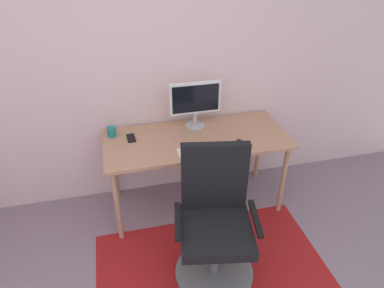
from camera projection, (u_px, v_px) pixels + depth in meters
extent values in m
cube|color=silver|center=(128.00, 65.00, 2.95)|extent=(6.00, 0.10, 2.60)
cube|color=maroon|center=(210.00, 264.00, 2.78)|extent=(1.79, 1.01, 0.01)
cube|color=tan|center=(197.00, 139.00, 3.02)|extent=(1.59, 0.68, 0.03)
cylinder|color=tan|center=(117.00, 206.00, 2.84)|extent=(0.04, 0.04, 0.71)
cylinder|color=tan|center=(283.00, 180.00, 3.13)|extent=(0.04, 0.04, 0.71)
cylinder|color=tan|center=(114.00, 167.00, 3.30)|extent=(0.04, 0.04, 0.71)
cylinder|color=tan|center=(259.00, 147.00, 3.59)|extent=(0.04, 0.04, 0.71)
cylinder|color=#B2B2B7|center=(195.00, 125.00, 3.18)|extent=(0.18, 0.18, 0.01)
cylinder|color=#B2B2B7|center=(195.00, 119.00, 3.14)|extent=(0.04, 0.04, 0.13)
cube|color=white|center=(195.00, 98.00, 3.03)|extent=(0.46, 0.04, 0.29)
cube|color=black|center=(196.00, 99.00, 3.01)|extent=(0.42, 0.00, 0.25)
cube|color=white|center=(204.00, 150.00, 2.82)|extent=(0.43, 0.13, 0.02)
ellipsoid|color=black|center=(240.00, 142.00, 2.91)|extent=(0.06, 0.10, 0.03)
cylinder|color=teal|center=(112.00, 132.00, 3.01)|extent=(0.08, 0.08, 0.09)
cube|color=black|center=(131.00, 138.00, 2.99)|extent=(0.07, 0.14, 0.01)
cylinder|color=slate|center=(214.00, 272.00, 2.69)|extent=(0.60, 0.60, 0.05)
cylinder|color=slate|center=(215.00, 253.00, 2.57)|extent=(0.06, 0.06, 0.38)
cube|color=black|center=(216.00, 231.00, 2.45)|extent=(0.58, 0.58, 0.08)
cube|color=black|center=(214.00, 176.00, 2.47)|extent=(0.48, 0.15, 0.55)
cube|color=black|center=(178.00, 221.00, 2.38)|extent=(0.10, 0.35, 0.03)
cube|color=black|center=(256.00, 218.00, 2.40)|extent=(0.10, 0.35, 0.03)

